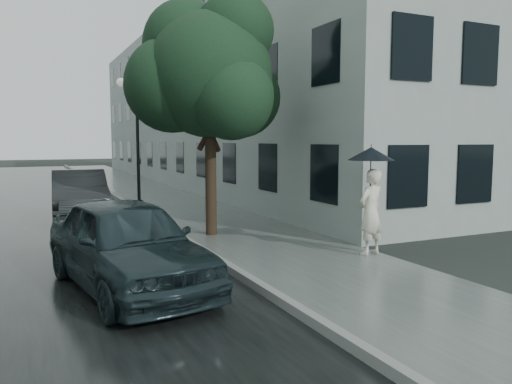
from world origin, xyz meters
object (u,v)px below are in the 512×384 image
car_near (127,243)px  car_far (79,194)px  street_tree (208,74)px  lamp_post (133,133)px  pedestrian (371,212)px

car_near → car_far: car_near is taller
car_far → street_tree: bearing=-53.8°
lamp_post → car_far: lamp_post is taller
car_near → car_far: (0.04, 8.36, -0.01)m
street_tree → car_near: 6.00m
street_tree → car_far: size_ratio=1.35×
pedestrian → street_tree: size_ratio=0.30×
lamp_post → car_near: size_ratio=1.06×
lamp_post → car_far: bearing=-130.9°
lamp_post → car_near: (-2.23, -10.61, -1.95)m
pedestrian → car_near: pedestrian is taller
pedestrian → street_tree: 5.44m
pedestrian → lamp_post: size_ratio=0.39×
lamp_post → street_tree: bearing=-81.2°
lamp_post → car_far: (-2.18, -2.25, -1.95)m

